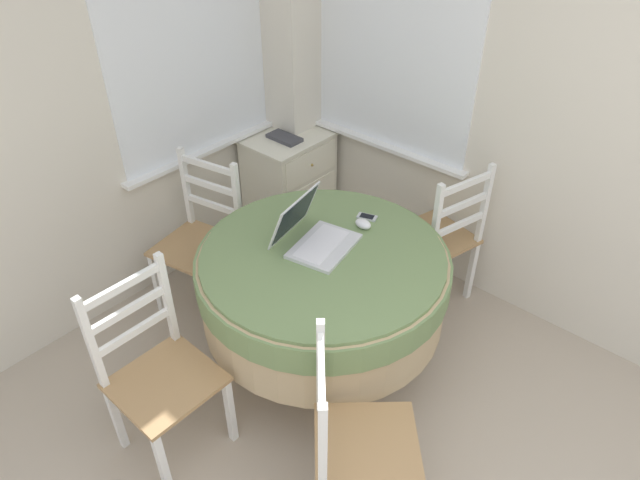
# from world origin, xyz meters

# --- Properties ---
(corner_room_shell) EXTENTS (4.27, 4.50, 2.55)m
(corner_room_shell) POSITION_xyz_m (1.13, 1.66, 1.28)
(corner_room_shell) COLOR beige
(corner_room_shell) RESTS_ON ground_plane
(round_dining_table) EXTENTS (1.25, 1.25, 0.75)m
(round_dining_table) POSITION_xyz_m (0.89, 1.38, 0.58)
(round_dining_table) COLOR #4C3D2D
(round_dining_table) RESTS_ON ground_plane
(laptop) EXTENTS (0.40, 0.40, 0.25)m
(laptop) POSITION_xyz_m (0.92, 1.47, 0.80)
(laptop) COLOR silver
(laptop) RESTS_ON round_dining_table
(computer_mouse) EXTENTS (0.06, 0.09, 0.05)m
(computer_mouse) POSITION_xyz_m (1.19, 1.37, 0.77)
(computer_mouse) COLOR white
(computer_mouse) RESTS_ON round_dining_table
(cell_phone) EXTENTS (0.08, 0.11, 0.01)m
(cell_phone) POSITION_xyz_m (1.27, 1.41, 0.75)
(cell_phone) COLOR #B2B7BC
(cell_phone) RESTS_ON round_dining_table
(dining_chair_near_back_window) EXTENTS (0.49, 0.50, 0.95)m
(dining_chair_near_back_window) POSITION_xyz_m (0.80, 2.25, 0.45)
(dining_chair_near_back_window) COLOR #A87F51
(dining_chair_near_back_window) RESTS_ON ground_plane
(dining_chair_near_right_window) EXTENTS (0.52, 0.51, 0.95)m
(dining_chair_near_right_window) POSITION_xyz_m (1.74, 1.22, 0.45)
(dining_chair_near_right_window) COLOR #A87F51
(dining_chair_near_right_window) RESTS_ON ground_plane
(dining_chair_camera_near) EXTENTS (0.60, 0.60, 0.95)m
(dining_chair_camera_near) POSITION_xyz_m (0.33, 0.72, 0.45)
(dining_chair_camera_near) COLOR #A87F51
(dining_chair_camera_near) RESTS_ON ground_plane
(dining_chair_left_flank) EXTENTS (0.44, 0.42, 0.95)m
(dining_chair_left_flank) POSITION_xyz_m (0.04, 1.61, 0.45)
(dining_chair_left_flank) COLOR #A87F51
(dining_chair_left_flank) RESTS_ON ground_plane
(corner_cabinet) EXTENTS (0.57, 0.44, 0.75)m
(corner_cabinet) POSITION_xyz_m (1.70, 2.39, 0.37)
(corner_cabinet) COLOR silver
(corner_cabinet) RESTS_ON ground_plane
(book_on_cabinet) EXTENTS (0.12, 0.23, 0.02)m
(book_on_cabinet) POSITION_xyz_m (1.65, 2.38, 0.76)
(book_on_cabinet) COLOR #3F3F44
(book_on_cabinet) RESTS_ON corner_cabinet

